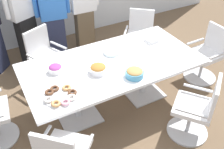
# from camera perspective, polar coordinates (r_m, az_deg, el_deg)

# --- Properties ---
(ground_plane) EXTENTS (10.00, 10.00, 0.01)m
(ground_plane) POSITION_cam_1_polar(r_m,az_deg,el_deg) (4.04, 0.00, -6.28)
(ground_plane) COLOR brown
(conference_table) EXTENTS (2.40, 1.20, 0.75)m
(conference_table) POSITION_cam_1_polar(r_m,az_deg,el_deg) (3.64, 0.00, 0.94)
(conference_table) COLOR white
(conference_table) RESTS_ON ground
(office_chair_0) EXTENTS (0.55, 0.55, 0.91)m
(office_chair_0) POSITION_cam_1_polar(r_m,az_deg,el_deg) (4.60, 19.76, 3.72)
(office_chair_0) COLOR silver
(office_chair_0) RESTS_ON ground
(office_chair_1) EXTENTS (0.76, 0.76, 0.91)m
(office_chair_1) POSITION_cam_1_polar(r_m,az_deg,el_deg) (4.85, 5.96, 7.68)
(office_chair_1) COLOR silver
(office_chair_1) RESTS_ON ground
(office_chair_2) EXTENTS (0.72, 0.72, 0.91)m
(office_chair_2) POSITION_cam_1_polar(r_m,az_deg,el_deg) (4.37, -14.02, 3.13)
(office_chair_2) COLOR silver
(office_chair_2) RESTS_ON ground
(office_chair_5) EXTENTS (0.76, 0.76, 0.91)m
(office_chair_5) POSITION_cam_1_polar(r_m,az_deg,el_deg) (3.51, 17.82, -7.57)
(office_chair_5) COLOR silver
(office_chair_5) RESTS_ON ground
(person_standing_1) EXTENTS (0.59, 0.38, 1.87)m
(person_standing_1) POSITION_cam_1_polar(r_m,az_deg,el_deg) (4.68, -18.83, 12.74)
(person_standing_1) COLOR black
(person_standing_1) RESTS_ON ground
(person_standing_2) EXTENTS (0.62, 0.27, 1.70)m
(person_standing_2) POSITION_cam_1_polar(r_m,az_deg,el_deg) (4.73, -12.64, 12.68)
(person_standing_2) COLOR #232842
(person_standing_2) RESTS_ON ground
(person_standing_3) EXTENTS (0.61, 0.23, 1.75)m
(person_standing_3) POSITION_cam_1_polar(r_m,az_deg,el_deg) (4.88, -6.26, 14.48)
(person_standing_3) COLOR brown
(person_standing_3) RESTS_ON ground
(snack_bowl_pretzels) EXTENTS (0.22, 0.22, 0.12)m
(snack_bowl_pretzels) POSITION_cam_1_polar(r_m,az_deg,el_deg) (3.36, -3.02, 1.23)
(snack_bowl_pretzels) COLOR white
(snack_bowl_pretzels) RESTS_ON conference_table
(snack_bowl_cookies) EXTENTS (0.23, 0.23, 0.11)m
(snack_bowl_cookies) POSITION_cam_1_polar(r_m,az_deg,el_deg) (3.30, 4.90, 0.37)
(snack_bowl_cookies) COLOR #4C9EC6
(snack_bowl_cookies) RESTS_ON conference_table
(snack_bowl_candy_mix) EXTENTS (0.18, 0.18, 0.10)m
(snack_bowl_candy_mix) POSITION_cam_1_polar(r_m,az_deg,el_deg) (3.45, -12.18, 1.28)
(snack_bowl_candy_mix) COLOR white
(snack_bowl_candy_mix) RESTS_ON conference_table
(donut_platter) EXTENTS (0.39, 0.39, 0.04)m
(donut_platter) POSITION_cam_1_polar(r_m,az_deg,el_deg) (3.07, -11.10, -4.54)
(donut_platter) COLOR white
(donut_platter) RESTS_ON conference_table
(plate_stack) EXTENTS (0.22, 0.22, 0.04)m
(plate_stack) POSITION_cam_1_polar(r_m,az_deg,el_deg) (3.74, -0.15, 4.74)
(plate_stack) COLOR white
(plate_stack) RESTS_ON conference_table
(napkin_pile) EXTENTS (0.16, 0.16, 0.06)m
(napkin_pile) POSITION_cam_1_polar(r_m,az_deg,el_deg) (4.08, 8.51, 7.39)
(napkin_pile) COLOR white
(napkin_pile) RESTS_ON conference_table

